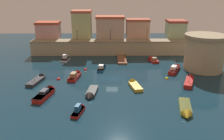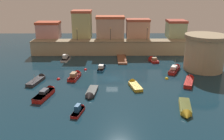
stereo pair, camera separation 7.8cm
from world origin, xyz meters
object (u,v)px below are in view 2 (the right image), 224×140
moored_boat_2 (66,58)px  moored_boat_9 (47,93)px  moored_boat_6 (79,109)px  moored_boat_7 (175,69)px  moored_boat_1 (152,60)px  moored_boat_8 (39,79)px  moored_boat_11 (91,93)px  moored_boat_5 (102,67)px  fortress_tower (205,52)px  moored_boat_3 (134,84)px  moored_boat_4 (186,109)px  mooring_buoy_0 (58,79)px  mooring_buoy_1 (85,70)px  moored_boat_10 (189,80)px  quay_lamp_1 (110,32)px  moored_boat_0 (76,75)px  mooring_buoy_2 (167,79)px  quay_lamp_2 (147,32)px  quay_lamp_0 (77,32)px

moored_boat_2 → moored_boat_9: 22.78m
moored_boat_6 → moored_boat_7: bearing=-31.7°
moored_boat_1 → moored_boat_8: bearing=103.9°
moored_boat_2 → moored_boat_11: (8.37, -22.85, -0.12)m
moored_boat_5 → moored_boat_8: 15.14m
fortress_tower → moored_boat_3: bearing=-150.2°
moored_boat_4 → fortress_tower: bearing=165.7°
mooring_buoy_0 → mooring_buoy_1: (5.10, 6.25, 0.00)m
moored_boat_5 → moored_boat_10: (18.16, -8.95, 0.03)m
quay_lamp_1 → moored_boat_0: bearing=-111.5°
moored_boat_10 → mooring_buoy_1: 23.49m
moored_boat_1 → moored_boat_5: 14.55m
moored_boat_10 → mooring_buoy_2: size_ratio=9.34×
mooring_buoy_0 → quay_lamp_2: bearing=43.8°
moored_boat_7 → moored_boat_10: moored_boat_7 is taller
moored_boat_6 → moored_boat_8: bearing=50.7°
moored_boat_1 → moored_boat_7: 8.76m
moored_boat_11 → mooring_buoy_1: 14.28m
moored_boat_9 → quay_lamp_0: bearing=9.1°
moored_boat_8 → mooring_buoy_2: (26.97, 0.70, -0.33)m
moored_boat_3 → moored_boat_5: (-6.57, 10.76, 0.05)m
moored_boat_8 → moored_boat_9: 7.99m
quay_lamp_0 → mooring_buoy_1: 16.16m
moored_boat_5 → moored_boat_10: bearing=-107.8°
moored_boat_0 → moored_boat_3: moored_boat_0 is taller
moored_boat_1 → mooring_buoy_1: moored_boat_1 is taller
quay_lamp_1 → moored_boat_6: (-4.97, -34.68, -6.12)m
fortress_tower → moored_boat_11: 29.32m
moored_boat_1 → moored_boat_10: (5.01, -15.17, 0.02)m
moored_boat_5 → moored_boat_8: moored_boat_8 is taller
moored_boat_2 → moored_boat_4: moored_boat_2 is taller
quay_lamp_1 → moored_boat_4: 37.16m
mooring_buoy_0 → moored_boat_5: bearing=38.6°
fortress_tower → moored_boat_11: bearing=-150.9°
moored_boat_4 → quay_lamp_0: bearing=-136.6°
moored_boat_11 → quay_lamp_2: bearing=160.8°
moored_boat_8 → mooring_buoy_2: 26.98m
moored_boat_2 → mooring_buoy_1: moored_boat_2 is taller
moored_boat_8 → mooring_buoy_1: 11.35m
moored_boat_6 → mooring_buoy_0: size_ratio=5.80×
moored_boat_2 → moored_boat_4: (23.58, -29.13, -0.06)m
fortress_tower → quay_lamp_2: size_ratio=2.59×
quay_lamp_2 → moored_boat_3: bearing=-103.9°
moored_boat_3 → moored_boat_8: bearing=68.9°
moored_boat_3 → moored_boat_8: (-19.58, 3.00, 0.02)m
moored_boat_0 → moored_boat_1: bearing=-46.6°
quay_lamp_2 → moored_boat_11: 32.40m
moored_boat_4 → moored_boat_7: 20.04m
moored_boat_10 → moored_boat_11: (-19.71, -6.09, -0.06)m
quay_lamp_1 → moored_boat_11: quay_lamp_1 is taller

